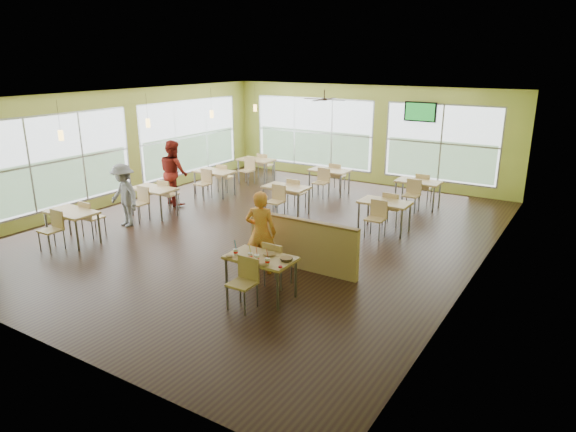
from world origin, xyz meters
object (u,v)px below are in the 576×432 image
object	(u,v)px
man_plaid	(261,232)
food_basket	(286,259)
main_table	(261,263)
half_wall_divider	(303,244)

from	to	relation	value
man_plaid	food_basket	size ratio (longest dim) A/B	7.31
main_table	half_wall_divider	distance (m)	1.45
half_wall_divider	food_basket	distance (m)	1.46
half_wall_divider	man_plaid	size ratio (longest dim) A/B	1.45
man_plaid	food_basket	bearing A→B (deg)	124.08
main_table	food_basket	size ratio (longest dim) A/B	6.72
food_basket	half_wall_divider	bearing A→B (deg)	109.17
half_wall_divider	man_plaid	world-z (taller)	man_plaid
main_table	half_wall_divider	world-z (taller)	half_wall_divider
half_wall_divider	food_basket	size ratio (longest dim) A/B	10.62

